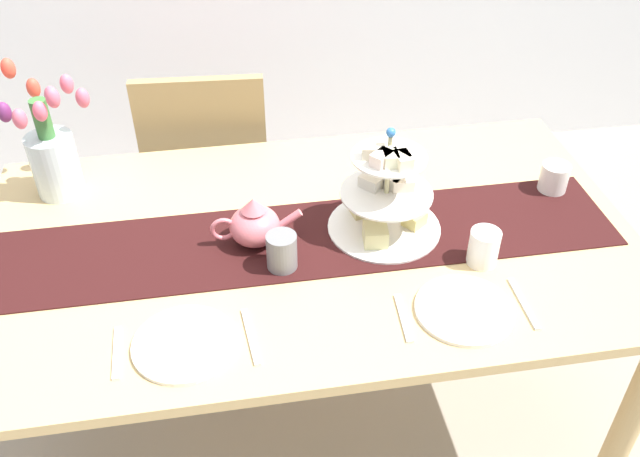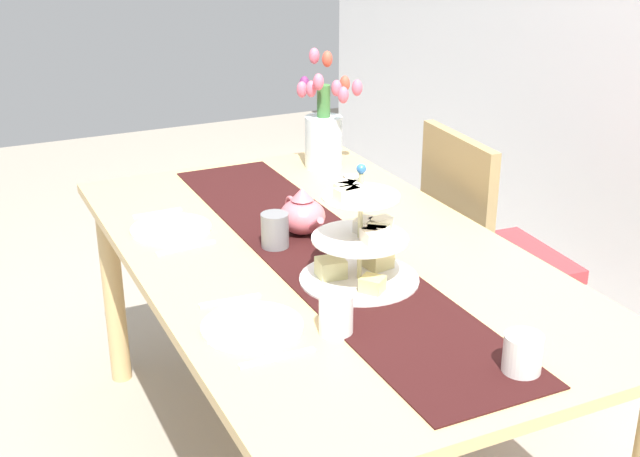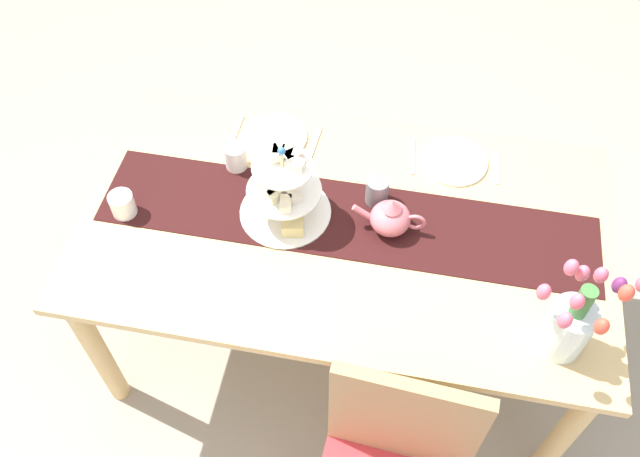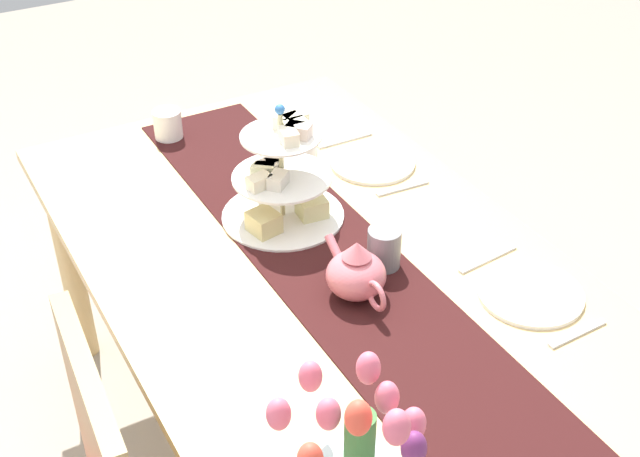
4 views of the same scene
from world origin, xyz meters
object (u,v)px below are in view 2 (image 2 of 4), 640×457
knife_left (186,248)px  knife_right (277,358)px  chair_left (483,248)px  tiered_cake_stand (360,242)px  dinner_plate_right (252,327)px  mug_white_text (336,314)px  tulip_vase (324,129)px  dinner_plate_left (171,229)px  teapot (302,214)px  dining_table (324,283)px  cream_jug (522,354)px  fork_left (157,213)px  fork_right (230,301)px  mug_grey (275,230)px

knife_left → knife_right: size_ratio=1.00×
knife_left → knife_right: same height
chair_left → tiered_cake_stand: tiered_cake_stand is taller
knife_left → dinner_plate_right: bearing=0.0°
dinner_plate_right → mug_white_text: bearing=58.3°
tulip_vase → knife_right: (1.13, -0.65, -0.13)m
dinner_plate_left → teapot: bearing=60.6°
knife_left → dinner_plate_right: dinner_plate_right is taller
dining_table → teapot: size_ratio=7.22×
cream_jug → fork_left: size_ratio=0.57×
cream_jug → mug_white_text: 0.41m
dinner_plate_right → mug_white_text: size_ratio=2.42×
dinner_plate_left → fork_right: size_ratio=1.53×
teapot → knife_right: 0.69m
tiered_cake_stand → teapot: tiered_cake_stand is taller
chair_left → cream_jug: (0.98, -0.63, 0.27)m
tiered_cake_stand → fork_right: bearing=-95.2°
mug_grey → knife_right: bearing=-22.3°
dinner_plate_left → mug_white_text: bearing=12.2°
dining_table → fork_right: size_ratio=11.48×
tiered_cake_stand → fork_left: size_ratio=2.03×
knife_left → tiered_cake_stand: bearing=41.1°
tulip_vase → dinner_plate_right: tulip_vase is taller
cream_jug → tulip_vase: bearing=170.8°
dining_table → knife_left: bearing=-119.0°
tulip_vase → dinner_plate_right: size_ratio=1.74×
knife_left → dinner_plate_right: size_ratio=0.74×
fork_right → mug_grey: mug_grey is taller
mug_grey → tulip_vase: bearing=143.7°
teapot → dinner_plate_right: teapot is taller
dining_table → tiered_cake_stand: tiered_cake_stand is taller
fork_right → teapot: bearing=133.2°
chair_left → teapot: chair_left is taller
tiered_cake_stand → dinner_plate_left: (-0.53, -0.33, -0.10)m
dinner_plate_left → knife_right: (0.79, 0.00, -0.00)m
teapot → cream_jug: teapot is taller
cream_jug → dinner_plate_left: 1.13m
chair_left → fork_left: 1.10m
dinner_plate_left → knife_right: bearing=0.0°
knife_left → tulip_vase: bearing=126.7°
fork_left → fork_right: size_ratio=1.00×
dinner_plate_left → fork_right: (0.50, 0.00, -0.00)m
dining_table → cream_jug: 0.74m
mug_white_text → knife_left: bearing=-164.9°
tiered_cake_stand → dinner_plate_right: 0.37m
fork_right → tiered_cake_stand: bearing=84.8°
dining_table → dinner_plate_right: (0.31, -0.33, 0.10)m
dinner_plate_right → mug_white_text: mug_white_text is taller
dining_table → knife_left: 0.39m
dinner_plate_left → mug_grey: size_ratio=2.42×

